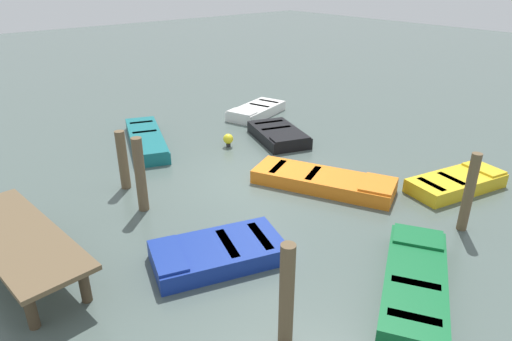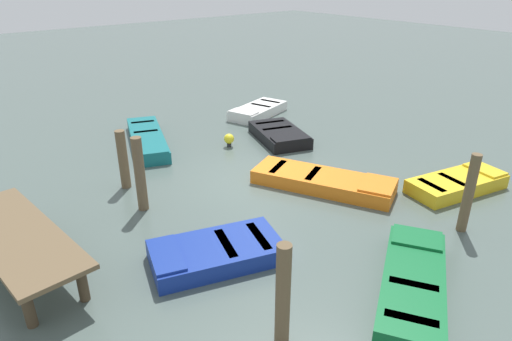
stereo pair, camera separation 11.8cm
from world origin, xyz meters
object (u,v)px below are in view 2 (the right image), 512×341
Objects in this scene: rowboat_teal at (147,139)px; marker_buoy at (229,139)px; mooring_piling_near_left at (123,160)px; mooring_piling_mid_left at (283,295)px; dock_segment at (17,238)px; rowboat_green at (413,282)px; mooring_piling_far_left at (140,174)px; mooring_piling_near_right at (469,194)px; rowboat_orange at (324,181)px; rowboat_yellow at (457,183)px; rowboat_blue at (216,252)px; rowboat_white at (258,111)px; rowboat_black at (279,134)px.

marker_buoy reaches higher than rowboat_teal.
mooring_piling_mid_left is at bearing 176.13° from mooring_piling_near_left.
dock_segment reaches higher than marker_buoy.
rowboat_green is 10.66m from rowboat_teal.
dock_segment is 2.21× the size of mooring_piling_far_left.
mooring_piling_near_right is at bearing -20.18° from rowboat_green.
rowboat_teal and rowboat_orange have the same top height.
mooring_piling_far_left reaches higher than rowboat_yellow.
rowboat_green is 4.11m from rowboat_blue.
rowboat_black is (-2.82, 1.29, 0.00)m from rowboat_white.
mooring_piling_near_left is at bearing -72.75° from rowboat_blue.
rowboat_black is 1.50× the size of mooring_piling_near_right.
mooring_piling_near_right is at bearing -11.54° from rowboat_orange.
mooring_piling_near_right is at bearing -136.01° from rowboat_yellow.
mooring_piling_near_right is (-3.72, -0.90, 0.79)m from rowboat_orange.
mooring_piling_far_left is 4.21× the size of marker_buoy.
mooring_piling_far_left reaches higher than rowboat_orange.
mooring_piling_near_left reaches higher than marker_buoy.
dock_segment reaches higher than rowboat_green.
rowboat_teal is at bearing -15.30° from rowboat_white.
mooring_piling_near_left is at bearing 76.11° from rowboat_green.
rowboat_green is 6.99m from mooring_piling_far_left.
rowboat_white is at bearing -55.09° from marker_buoy.
rowboat_black is 4.80m from rowboat_teal.
mooring_piling_near_left is at bearing 99.25° from marker_buoy.
dock_segment reaches higher than rowboat_blue.
rowboat_white is 1.53× the size of mooring_piling_near_right.
rowboat_green and rowboat_black have the same top height.
mooring_piling_near_right is (0.54, -2.93, 0.79)m from rowboat_green.
rowboat_blue is at bearing -103.23° from rowboat_orange.
mooring_piling_mid_left reaches higher than rowboat_black.
rowboat_white and rowboat_blue have the same top height.
rowboat_white is 3.10m from rowboat_black.
rowboat_blue is (3.32, 2.43, 0.00)m from rowboat_green.
mooring_piling_near_right is (-5.03, -8.69, 0.19)m from dock_segment.
rowboat_teal is at bearing 61.15° from rowboat_green.
rowboat_white is 11.90m from rowboat_green.
marker_buoy is at bearing 17.82° from rowboat_white.
marker_buoy is at bearing 67.85° from rowboat_teal.
mooring_piling_far_left is (-1.56, 6.27, 0.79)m from rowboat_black.
mooring_piling_far_left is 5.00m from marker_buoy.
rowboat_white is 0.73× the size of rowboat_orange.
rowboat_blue and rowboat_orange have the same top height.
dock_segment is at bearing 105.37° from rowboat_green.
rowboat_green and rowboat_orange have the same top height.
rowboat_teal is at bearing -52.14° from dock_segment.
dock_segment is 7.93m from rowboat_orange.
rowboat_yellow is 2.41m from mooring_piling_near_right.
rowboat_yellow is 7.86m from mooring_piling_mid_left.
mooring_piling_near_right reaches higher than rowboat_white.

